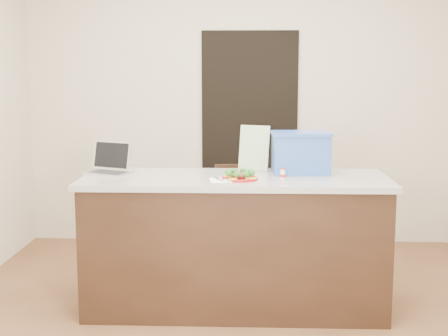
{
  "coord_description": "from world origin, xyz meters",
  "views": [
    {
      "loc": [
        0.08,
        -3.89,
        1.62
      ],
      "look_at": [
        -0.07,
        0.2,
        0.99
      ],
      "focal_mm": 50.0,
      "sensor_mm": 36.0,
      "label": 1
    }
  ],
  "objects_px": {
    "blue_box": "(301,152)",
    "yogurt_bottle": "(283,175)",
    "island": "(235,243)",
    "napkin": "(222,180)",
    "plate": "(240,178)",
    "laptop": "(110,164)",
    "chair": "(239,213)"
  },
  "relations": [
    {
      "from": "napkin",
      "to": "blue_box",
      "type": "bearing_deg",
      "value": 30.7
    },
    {
      "from": "plate",
      "to": "napkin",
      "type": "bearing_deg",
      "value": -162.46
    },
    {
      "from": "plate",
      "to": "chair",
      "type": "distance_m",
      "value": 0.94
    },
    {
      "from": "plate",
      "to": "chair",
      "type": "bearing_deg",
      "value": 91.11
    },
    {
      "from": "island",
      "to": "chair",
      "type": "relative_size",
      "value": 2.33
    },
    {
      "from": "chair",
      "to": "yogurt_bottle",
      "type": "bearing_deg",
      "value": -76.82
    },
    {
      "from": "blue_box",
      "to": "napkin",
      "type": "bearing_deg",
      "value": -153.37
    },
    {
      "from": "yogurt_bottle",
      "to": "napkin",
      "type": "bearing_deg",
      "value": -170.8
    },
    {
      "from": "island",
      "to": "yogurt_bottle",
      "type": "distance_m",
      "value": 0.59
    },
    {
      "from": "yogurt_bottle",
      "to": "chair",
      "type": "height_order",
      "value": "yogurt_bottle"
    },
    {
      "from": "island",
      "to": "yogurt_bottle",
      "type": "relative_size",
      "value": 27.0
    },
    {
      "from": "plate",
      "to": "blue_box",
      "type": "distance_m",
      "value": 0.52
    },
    {
      "from": "island",
      "to": "blue_box",
      "type": "bearing_deg",
      "value": 20.01
    },
    {
      "from": "napkin",
      "to": "chair",
      "type": "xyz_separation_m",
      "value": [
        0.1,
        0.87,
        -0.42
      ]
    },
    {
      "from": "yogurt_bottle",
      "to": "laptop",
      "type": "height_order",
      "value": "laptop"
    },
    {
      "from": "blue_box",
      "to": "yogurt_bottle",
      "type": "bearing_deg",
      "value": -122.38
    },
    {
      "from": "blue_box",
      "to": "chair",
      "type": "distance_m",
      "value": 0.9
    },
    {
      "from": "blue_box",
      "to": "chair",
      "type": "height_order",
      "value": "blue_box"
    },
    {
      "from": "plate",
      "to": "laptop",
      "type": "relative_size",
      "value": 0.64
    },
    {
      "from": "plate",
      "to": "blue_box",
      "type": "relative_size",
      "value": 0.57
    },
    {
      "from": "yogurt_bottle",
      "to": "chair",
      "type": "xyz_separation_m",
      "value": [
        -0.3,
        0.81,
        -0.45
      ]
    },
    {
      "from": "plate",
      "to": "napkin",
      "type": "relative_size",
      "value": 1.49
    },
    {
      "from": "laptop",
      "to": "blue_box",
      "type": "relative_size",
      "value": 0.88
    },
    {
      "from": "island",
      "to": "chair",
      "type": "height_order",
      "value": "island"
    },
    {
      "from": "island",
      "to": "laptop",
      "type": "xyz_separation_m",
      "value": [
        -0.88,
        0.14,
        0.52
      ]
    },
    {
      "from": "yogurt_bottle",
      "to": "blue_box",
      "type": "bearing_deg",
      "value": 61.69
    },
    {
      "from": "laptop",
      "to": "napkin",
      "type": "bearing_deg",
      "value": 4.2
    },
    {
      "from": "plate",
      "to": "island",
      "type": "bearing_deg",
      "value": 105.64
    },
    {
      "from": "laptop",
      "to": "chair",
      "type": "bearing_deg",
      "value": 57.13
    },
    {
      "from": "napkin",
      "to": "blue_box",
      "type": "height_order",
      "value": "blue_box"
    },
    {
      "from": "chair",
      "to": "blue_box",
      "type": "bearing_deg",
      "value": -59.1
    },
    {
      "from": "yogurt_bottle",
      "to": "blue_box",
      "type": "xyz_separation_m",
      "value": [
        0.14,
        0.25,
        0.11
      ]
    }
  ]
}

